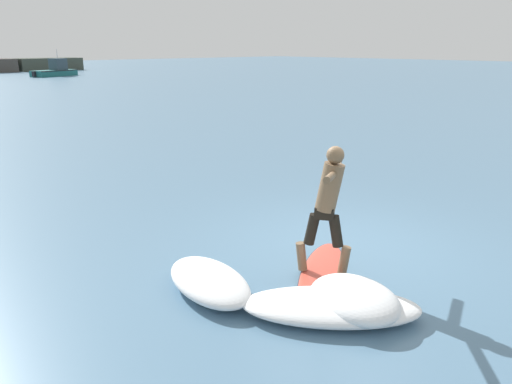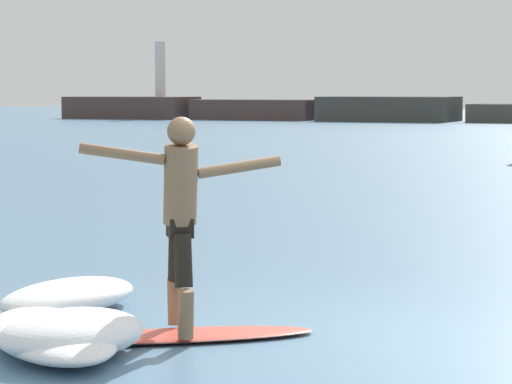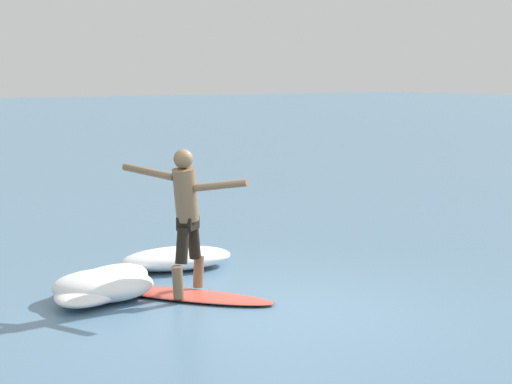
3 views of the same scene
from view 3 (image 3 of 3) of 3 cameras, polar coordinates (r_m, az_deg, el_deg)
name	(u,v)px [view 3 (image 3 of 3)]	position (r m, az deg, el deg)	size (l,w,h in m)	color
ground_plane	(273,311)	(10.19, 1.11, -7.92)	(200.00, 200.00, 0.00)	slate
surfboard	(186,295)	(10.81, -4.72, -6.85)	(2.33, 1.75, 0.20)	#D84D3D
surfer	(186,209)	(10.53, -4.68, -1.13)	(1.45, 0.99, 1.82)	brown
wave_foam_at_tail	(177,258)	(12.35, -5.29, -4.43)	(1.15, 1.76, 0.31)	white
wave_foam_at_nose	(103,284)	(11.08, -10.13, -6.06)	(2.15, 2.21, 0.26)	white
wave_foam_beside	(103,286)	(10.77, -10.17, -6.16)	(1.30, 1.48, 0.37)	white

